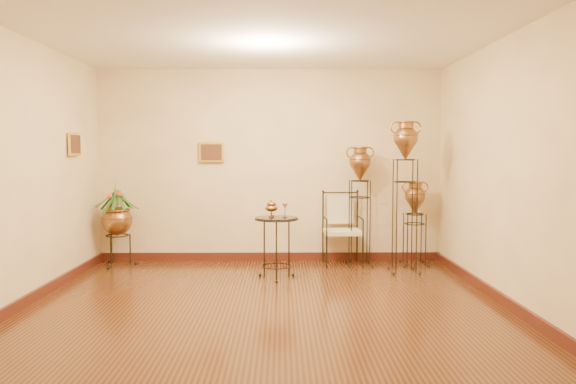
{
  "coord_description": "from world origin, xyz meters",
  "views": [
    {
      "loc": [
        0.17,
        -5.72,
        1.59
      ],
      "look_at": [
        0.25,
        1.3,
        1.1
      ],
      "focal_mm": 35.0,
      "sensor_mm": 36.0,
      "label": 1
    }
  ],
  "objects_px": {
    "amphora_tall": "(405,195)",
    "armchair": "(342,229)",
    "amphora_mid": "(360,205)",
    "planter_urn": "(117,217)",
    "side_table": "(276,247)"
  },
  "relations": [
    {
      "from": "amphora_tall",
      "to": "armchair",
      "type": "distance_m",
      "value": 1.05
    },
    {
      "from": "armchair",
      "to": "amphora_tall",
      "type": "bearing_deg",
      "value": -34.64
    },
    {
      "from": "amphora_tall",
      "to": "amphora_mid",
      "type": "bearing_deg",
      "value": 137.46
    },
    {
      "from": "planter_urn",
      "to": "side_table",
      "type": "bearing_deg",
      "value": -20.74
    },
    {
      "from": "armchair",
      "to": "side_table",
      "type": "height_order",
      "value": "armchair"
    },
    {
      "from": "amphora_tall",
      "to": "armchair",
      "type": "relative_size",
      "value": 1.96
    },
    {
      "from": "armchair",
      "to": "side_table",
      "type": "bearing_deg",
      "value": -139.74
    },
    {
      "from": "amphora_mid",
      "to": "side_table",
      "type": "height_order",
      "value": "amphora_mid"
    },
    {
      "from": "amphora_mid",
      "to": "planter_urn",
      "type": "xyz_separation_m",
      "value": [
        -3.42,
        0.0,
        -0.16
      ]
    },
    {
      "from": "amphora_mid",
      "to": "side_table",
      "type": "distance_m",
      "value": 1.52
    },
    {
      "from": "amphora_mid",
      "to": "side_table",
      "type": "relative_size",
      "value": 1.72
    },
    {
      "from": "planter_urn",
      "to": "amphora_mid",
      "type": "bearing_deg",
      "value": 0.0
    },
    {
      "from": "amphora_mid",
      "to": "planter_urn",
      "type": "bearing_deg",
      "value": 180.0
    },
    {
      "from": "planter_urn",
      "to": "armchair",
      "type": "bearing_deg",
      "value": 0.0
    },
    {
      "from": "armchair",
      "to": "side_table",
      "type": "distance_m",
      "value": 1.27
    }
  ]
}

